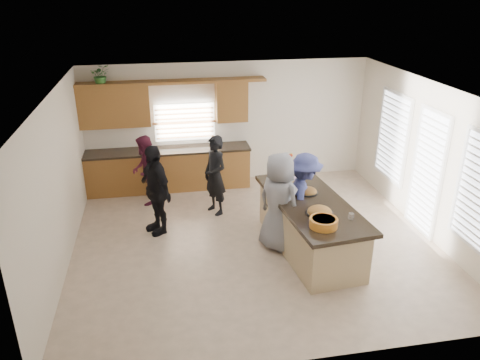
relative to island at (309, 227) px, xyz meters
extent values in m
plane|color=beige|center=(-0.90, 0.44, -0.45)|extent=(6.50, 6.50, 0.00)
cube|color=silver|center=(-0.90, 3.44, 0.95)|extent=(6.50, 0.02, 2.80)
cube|color=silver|center=(-0.90, -2.56, 0.95)|extent=(6.50, 0.02, 2.80)
cube|color=silver|center=(-4.15, 0.44, 0.95)|extent=(0.02, 6.00, 2.80)
cube|color=silver|center=(2.35, 0.44, 0.95)|extent=(0.02, 6.00, 2.80)
cube|color=white|center=(-0.90, 0.44, 2.35)|extent=(6.50, 6.00, 0.02)
cube|color=brown|center=(-2.32, 3.13, 0.00)|extent=(3.65, 0.62, 0.90)
cube|color=black|center=(-2.32, 3.13, 0.47)|extent=(3.70, 0.65, 0.05)
cube|color=brown|center=(-3.40, 3.26, 1.50)|extent=(1.50, 0.36, 0.90)
cube|color=brown|center=(-0.85, 3.26, 1.50)|extent=(0.70, 0.36, 0.90)
cube|color=brown|center=(-2.12, 3.26, 1.98)|extent=(4.05, 0.40, 0.06)
cube|color=brown|center=(-1.90, 3.40, 1.02)|extent=(1.35, 0.08, 0.85)
cube|color=white|center=(2.32, 1.74, 0.97)|extent=(0.06, 1.10, 1.75)
cube|color=white|center=(2.32, 0.34, 0.72)|extent=(0.06, 0.85, 2.25)
cube|color=tan|center=(0.00, 0.00, -0.01)|extent=(1.25, 2.59, 0.88)
cube|color=black|center=(0.00, 0.00, 0.46)|extent=(1.42, 2.80, 0.07)
cube|color=black|center=(0.00, 0.00, -0.41)|extent=(1.16, 2.50, 0.08)
cylinder|color=black|center=(-0.01, -0.47, 0.51)|extent=(0.45, 0.45, 0.02)
ellipsoid|color=#C0823C|center=(-0.01, -0.47, 0.53)|extent=(0.40, 0.40, 0.18)
cylinder|color=black|center=(0.04, 0.34, 0.51)|extent=(0.37, 0.37, 0.02)
ellipsoid|color=#C0823C|center=(0.04, 0.34, 0.53)|extent=(0.33, 0.33, 0.15)
cylinder|color=black|center=(-0.18, 0.65, 0.51)|extent=(0.41, 0.41, 0.02)
ellipsoid|color=tan|center=(-0.18, 0.65, 0.53)|extent=(0.37, 0.37, 0.17)
cylinder|color=orange|center=(-0.10, -0.89, 0.57)|extent=(0.44, 0.44, 0.14)
cylinder|color=#F2EFC0|center=(-0.10, -0.89, 0.62)|extent=(0.36, 0.36, 0.04)
cylinder|color=white|center=(0.42, -0.73, 0.55)|extent=(0.09, 0.09, 0.10)
cylinder|color=#B08FD0|center=(-0.10, 0.97, 0.52)|extent=(0.23, 0.23, 0.04)
cylinder|color=silver|center=(-0.05, 1.24, 0.57)|extent=(0.13, 0.13, 0.15)
imported|color=#35772F|center=(-3.60, 3.26, 2.17)|extent=(0.45, 0.40, 0.44)
imported|color=black|center=(-1.43, 1.74, 0.37)|extent=(0.63, 0.72, 1.65)
imported|color=#591A33|center=(-2.83, 2.46, 0.29)|extent=(0.64, 0.78, 1.49)
imported|color=black|center=(-2.63, 1.15, 0.41)|extent=(0.83, 1.10, 1.73)
imported|color=#3A407F|center=(-0.01, 0.38, 0.38)|extent=(0.82, 1.18, 1.67)
imported|color=gray|center=(-0.52, 0.17, 0.45)|extent=(0.97, 1.05, 1.79)
camera|label=1|loc=(-2.48, -6.89, 3.99)|focal=35.00mm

